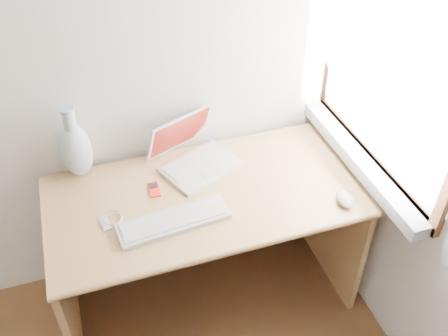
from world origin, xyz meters
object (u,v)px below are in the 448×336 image
object	(u,v)px
laptop	(198,154)
vase	(76,149)
external_keyboard	(174,221)
desk	(201,214)

from	to	relation	value
laptop	vase	size ratio (longest dim) A/B	1.13
laptop	external_keyboard	distance (m)	0.40
desk	vase	xyz separation A→B (m)	(-0.49, 0.22, 0.35)
external_keyboard	vase	world-z (taller)	vase
desk	vase	size ratio (longest dim) A/B	3.88
laptop	vase	bearing A→B (deg)	147.47
vase	external_keyboard	bearing A→B (deg)	-53.40
external_keyboard	laptop	bearing A→B (deg)	54.04
external_keyboard	vase	size ratio (longest dim) A/B	1.33
desk	laptop	bearing A→B (deg)	75.09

